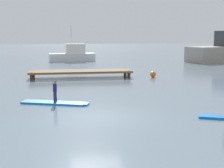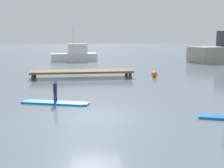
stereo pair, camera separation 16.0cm
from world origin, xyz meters
name	(u,v)px [view 1 (the left image)]	position (x,y,z in m)	size (l,w,h in m)	color
ground_plane	(97,116)	(0.00, 0.00, 0.00)	(240.00, 240.00, 0.00)	slate
paddleboard_near	(55,103)	(-1.97, 3.06, 0.05)	(3.76, 2.00, 0.10)	blue
paddler_child_solo	(55,90)	(-1.95, 3.06, 0.77)	(0.27, 0.39, 1.21)	#19194C
fishing_boat_green_midground	(73,55)	(0.16, 31.37, 0.91)	(6.60, 2.30, 5.07)	silver
floating_dock	(81,72)	(0.13, 13.61, 0.54)	(8.95, 2.25, 0.64)	brown
mooring_buoy_near	(153,74)	(6.54, 12.91, 0.26)	(0.53, 0.53, 0.53)	orange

